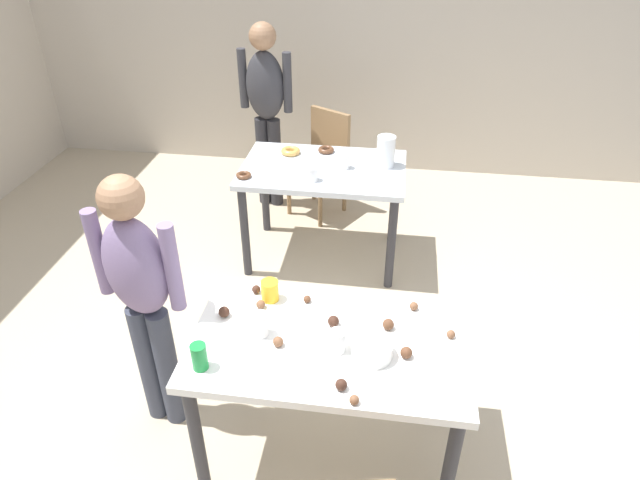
{
  "coord_description": "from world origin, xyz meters",
  "views": [
    {
      "loc": [
        0.35,
        -1.99,
        2.45
      ],
      "look_at": [
        0.02,
        0.35,
        0.9
      ],
      "focal_mm": 31.18,
      "sensor_mm": 36.0,
      "label": 1
    }
  ],
  "objects_px": {
    "chair_far_table": "(323,157)",
    "person_adult_far": "(266,102)",
    "dining_table_near": "(329,357)",
    "person_girl_near": "(141,290)",
    "soda_can": "(199,357)",
    "mixing_bowl": "(372,349)",
    "dining_table_far": "(323,181)",
    "pitcher_far": "(386,151)"
  },
  "relations": [
    {
      "from": "pitcher_far",
      "to": "person_adult_far",
      "type": "bearing_deg",
      "value": 145.52
    },
    {
      "from": "dining_table_near",
      "to": "mixing_bowl",
      "type": "bearing_deg",
      "value": -20.09
    },
    {
      "from": "dining_table_near",
      "to": "dining_table_far",
      "type": "height_order",
      "value": "same"
    },
    {
      "from": "dining_table_far",
      "to": "dining_table_near",
      "type": "bearing_deg",
      "value": -81.19
    },
    {
      "from": "mixing_bowl",
      "to": "soda_can",
      "type": "height_order",
      "value": "soda_can"
    },
    {
      "from": "chair_far_table",
      "to": "mixing_bowl",
      "type": "xyz_separation_m",
      "value": [
        0.56,
        -2.51,
        0.29
      ]
    },
    {
      "from": "person_girl_near",
      "to": "soda_can",
      "type": "xyz_separation_m",
      "value": [
        0.38,
        -0.33,
        -0.04
      ]
    },
    {
      "from": "dining_table_far",
      "to": "soda_can",
      "type": "bearing_deg",
      "value": -96.96
    },
    {
      "from": "person_girl_near",
      "to": "dining_table_near",
      "type": "bearing_deg",
      "value": -6.08
    },
    {
      "from": "person_adult_far",
      "to": "dining_table_far",
      "type": "bearing_deg",
      "value": -53.21
    },
    {
      "from": "dining_table_far",
      "to": "person_girl_near",
      "type": "height_order",
      "value": "person_girl_near"
    },
    {
      "from": "person_girl_near",
      "to": "soda_can",
      "type": "relative_size",
      "value": 11.79
    },
    {
      "from": "dining_table_near",
      "to": "person_girl_near",
      "type": "height_order",
      "value": "person_girl_near"
    },
    {
      "from": "dining_table_near",
      "to": "mixing_bowl",
      "type": "xyz_separation_m",
      "value": [
        0.19,
        -0.07,
        0.14
      ]
    },
    {
      "from": "dining_table_near",
      "to": "chair_far_table",
      "type": "xyz_separation_m",
      "value": [
        -0.37,
        2.44,
        -0.15
      ]
    },
    {
      "from": "person_girl_near",
      "to": "mixing_bowl",
      "type": "height_order",
      "value": "person_girl_near"
    },
    {
      "from": "person_adult_far",
      "to": "pitcher_far",
      "type": "distance_m",
      "value": 1.22
    },
    {
      "from": "person_girl_near",
      "to": "mixing_bowl",
      "type": "distance_m",
      "value": 1.09
    },
    {
      "from": "dining_table_far",
      "to": "soda_can",
      "type": "relative_size",
      "value": 9.39
    },
    {
      "from": "mixing_bowl",
      "to": "dining_table_far",
      "type": "bearing_deg",
      "value": 104.32
    },
    {
      "from": "dining_table_near",
      "to": "pitcher_far",
      "type": "height_order",
      "value": "pitcher_far"
    },
    {
      "from": "person_girl_near",
      "to": "person_adult_far",
      "type": "relative_size",
      "value": 0.93
    },
    {
      "from": "person_adult_far",
      "to": "pitcher_far",
      "type": "height_order",
      "value": "person_adult_far"
    },
    {
      "from": "chair_far_table",
      "to": "mixing_bowl",
      "type": "height_order",
      "value": "chair_far_table"
    },
    {
      "from": "chair_far_table",
      "to": "pitcher_far",
      "type": "bearing_deg",
      "value": -50.15
    },
    {
      "from": "soda_can",
      "to": "mixing_bowl",
      "type": "bearing_deg",
      "value": 13.65
    },
    {
      "from": "chair_far_table",
      "to": "person_adult_far",
      "type": "height_order",
      "value": "person_adult_far"
    },
    {
      "from": "soda_can",
      "to": "pitcher_far",
      "type": "distance_m",
      "value": 2.14
    },
    {
      "from": "dining_table_far",
      "to": "mixing_bowl",
      "type": "distance_m",
      "value": 1.85
    },
    {
      "from": "chair_far_table",
      "to": "person_girl_near",
      "type": "distance_m",
      "value": 2.43
    },
    {
      "from": "dining_table_near",
      "to": "person_adult_far",
      "type": "distance_m",
      "value": 2.64
    },
    {
      "from": "dining_table_near",
      "to": "person_girl_near",
      "type": "relative_size",
      "value": 0.85
    },
    {
      "from": "person_girl_near",
      "to": "mixing_bowl",
      "type": "bearing_deg",
      "value": -8.65
    },
    {
      "from": "person_girl_near",
      "to": "person_adult_far",
      "type": "xyz_separation_m",
      "value": [
        0.05,
        2.39,
        0.07
      ]
    },
    {
      "from": "chair_far_table",
      "to": "person_adult_far",
      "type": "xyz_separation_m",
      "value": [
        -0.47,
        0.05,
        0.43
      ]
    },
    {
      "from": "dining_table_near",
      "to": "pitcher_far",
      "type": "bearing_deg",
      "value": 84.9
    },
    {
      "from": "dining_table_near",
      "to": "person_girl_near",
      "type": "xyz_separation_m",
      "value": [
        -0.89,
        0.09,
        0.21
      ]
    },
    {
      "from": "soda_can",
      "to": "pitcher_far",
      "type": "height_order",
      "value": "pitcher_far"
    },
    {
      "from": "dining_table_near",
      "to": "dining_table_far",
      "type": "relative_size",
      "value": 1.06
    },
    {
      "from": "dining_table_far",
      "to": "mixing_bowl",
      "type": "bearing_deg",
      "value": -75.68
    },
    {
      "from": "dining_table_near",
      "to": "dining_table_far",
      "type": "distance_m",
      "value": 1.74
    },
    {
      "from": "chair_far_table",
      "to": "person_girl_near",
      "type": "xyz_separation_m",
      "value": [
        -0.52,
        -2.34,
        0.36
      ]
    }
  ]
}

